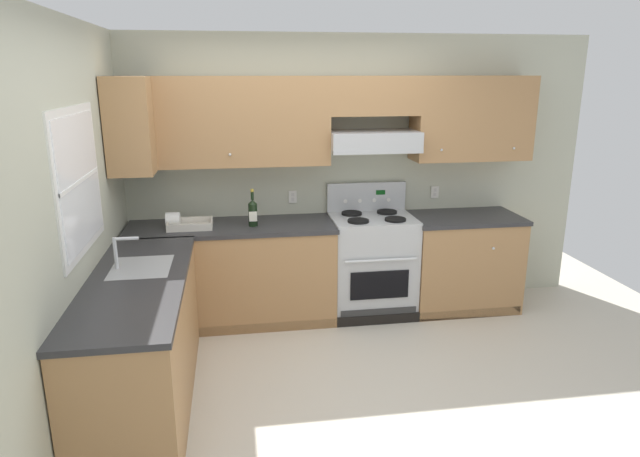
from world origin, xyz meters
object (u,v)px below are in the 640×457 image
stove (372,264)px  bowl (190,225)px  paper_towel_roll (173,220)px  wine_bottle (253,212)px

stove → bowl: 1.70m
bowl → paper_towel_roll: 0.16m
paper_towel_roll → stove: bearing=-0.3°
wine_bottle → paper_towel_roll: (-0.69, 0.07, -0.06)m
wine_bottle → bowl: size_ratio=0.86×
bowl → stove: bearing=1.3°
stove → paper_towel_roll: stove is taller
wine_bottle → paper_towel_roll: 0.69m
wine_bottle → paper_towel_roll: size_ratio=2.50×
paper_towel_roll → bowl: bearing=-17.1°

